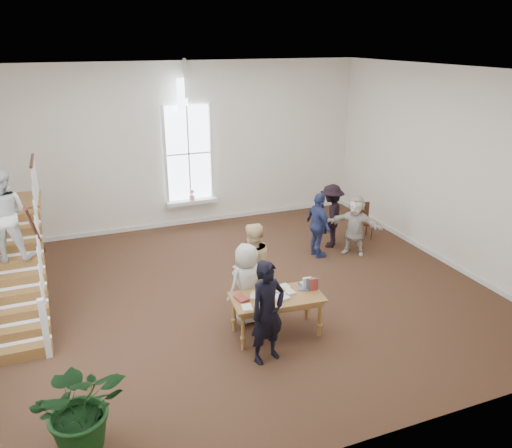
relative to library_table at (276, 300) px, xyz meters
name	(u,v)px	position (x,y,z in m)	size (l,w,h in m)	color
ground	(244,292)	(0.00, 1.68, -0.68)	(10.00, 10.00, 0.00)	#3E2218
room_shell	(192,211)	(0.00, 6.07, -0.28)	(10.49, 10.00, 10.00)	white
staircase	(9,237)	(-4.34, 2.43, 0.94)	(1.10, 4.10, 2.92)	brown
library_table	(276,300)	(0.00, 0.00, 0.00)	(1.69, 0.94, 0.82)	brown
police_officer	(268,312)	(-0.45, -0.66, 0.21)	(0.65, 0.43, 1.79)	black
elderly_woman	(247,284)	(-0.35, 0.59, 0.10)	(0.77, 0.50, 1.57)	beige
person_yellow	(252,266)	(-0.05, 1.09, 0.19)	(0.85, 0.66, 1.76)	#FBDB9D
woman_cluster_a	(318,225)	(2.31, 2.77, 0.12)	(0.94, 0.39, 1.61)	navy
woman_cluster_b	(331,216)	(2.91, 3.22, 0.14)	(1.06, 0.61, 1.64)	black
woman_cluster_c	(355,225)	(3.21, 2.57, 0.07)	(1.40, 0.45, 1.51)	beige
floor_plant	(81,406)	(-3.40, -1.55, -0.04)	(1.16, 1.01, 1.29)	black
side_chair	(363,219)	(4.01, 3.44, -0.16)	(0.46, 0.46, 0.95)	#351B0E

